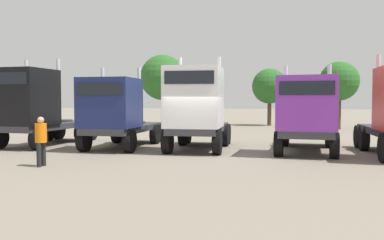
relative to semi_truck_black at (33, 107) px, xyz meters
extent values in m
plane|color=gray|center=(8.66, -0.90, -2.03)|extent=(200.00, 200.00, 0.00)
cube|color=#333338|center=(0.01, 1.25, -1.04)|extent=(2.26, 6.27, 0.30)
cube|color=black|center=(-0.01, -0.62, 0.48)|extent=(2.42, 2.53, 2.73)
cube|color=black|center=(-0.02, -1.89, 1.32)|extent=(2.10, 0.06, 0.55)
cylinder|color=silver|center=(0.96, 0.77, 0.78)|extent=(0.18, 0.18, 3.33)
cylinder|color=silver|center=(-0.94, 0.79, 0.78)|extent=(0.18, 0.18, 3.33)
cylinder|color=#333338|center=(0.03, 2.63, -0.83)|extent=(1.11, 1.11, 0.12)
cylinder|color=black|center=(1.09, -1.18, -1.48)|extent=(0.36, 1.09, 1.09)
cylinder|color=black|center=(1.13, 2.76, -1.48)|extent=(0.36, 1.09, 1.09)
cylinder|color=black|center=(-1.07, 2.79, -1.48)|extent=(0.36, 1.09, 1.09)
cylinder|color=black|center=(1.14, 3.86, -1.48)|extent=(0.36, 1.09, 1.09)
cylinder|color=black|center=(-1.06, 3.89, -1.48)|extent=(0.36, 1.09, 1.09)
cube|color=#333338|center=(4.43, 1.33, -1.09)|extent=(2.44, 6.30, 0.30)
cube|color=navy|center=(4.51, -0.62, 0.20)|extent=(2.49, 2.41, 2.28)
cube|color=black|center=(4.56, -1.80, 0.81)|extent=(2.10, 0.12, 0.55)
cylinder|color=silver|center=(5.41, 0.73, 0.50)|extent=(0.19, 0.19, 2.88)
cylinder|color=silver|center=(3.51, 0.65, 0.50)|extent=(0.19, 0.19, 2.88)
cylinder|color=#333338|center=(4.38, 2.70, -0.88)|extent=(1.14, 1.14, 0.12)
cylinder|color=black|center=(5.63, -1.03, -1.51)|extent=(0.39, 1.05, 1.04)
cylinder|color=black|center=(3.43, -1.12, -1.51)|extent=(0.39, 1.05, 1.04)
cylinder|color=black|center=(5.47, 2.88, -1.51)|extent=(0.39, 1.05, 1.04)
cylinder|color=black|center=(3.28, 2.80, -1.51)|extent=(0.39, 1.05, 1.04)
cylinder|color=black|center=(5.43, 3.98, -1.51)|extent=(0.39, 1.05, 1.04)
cylinder|color=black|center=(3.23, 3.90, -1.51)|extent=(0.39, 1.05, 1.04)
cube|color=#333338|center=(8.31, 1.34, -1.04)|extent=(2.57, 5.85, 0.30)
cube|color=white|center=(8.41, -0.22, 0.45)|extent=(2.56, 2.73, 2.69)
cube|color=black|center=(8.50, -1.53, 1.27)|extent=(2.10, 0.18, 0.55)
cylinder|color=silver|center=(9.27, 1.28, 0.75)|extent=(0.19, 0.19, 3.29)
cylinder|color=silver|center=(7.37, 1.15, 0.75)|extent=(0.19, 0.19, 3.29)
cylinder|color=#333338|center=(8.23, 2.60, -0.83)|extent=(1.17, 1.17, 0.12)
cylinder|color=black|center=(9.55, -0.74, -1.48)|extent=(0.42, 1.11, 1.09)
cylinder|color=black|center=(7.35, -0.88, -1.48)|extent=(0.42, 1.11, 1.09)
cylinder|color=black|center=(9.32, 2.67, -1.48)|extent=(0.42, 1.11, 1.09)
cylinder|color=black|center=(7.13, 2.52, -1.48)|extent=(0.42, 1.11, 1.09)
cylinder|color=black|center=(9.25, 3.77, -1.48)|extent=(0.42, 1.11, 1.09)
cylinder|color=black|center=(7.06, 3.62, -1.48)|extent=(0.42, 1.11, 1.09)
cube|color=#333338|center=(13.33, 1.79, -1.07)|extent=(2.44, 6.43, 0.30)
cube|color=purple|center=(13.26, -0.12, 0.20)|extent=(2.50, 2.62, 2.24)
cube|color=black|center=(13.21, -1.41, 0.80)|extent=(2.10, 0.12, 0.55)
cylinder|color=silver|center=(14.26, 1.25, 0.50)|extent=(0.19, 0.19, 2.84)
cylinder|color=silver|center=(12.36, 1.33, 0.50)|extent=(0.19, 0.19, 2.84)
cylinder|color=#333338|center=(13.38, 3.18, -0.86)|extent=(1.14, 1.14, 0.12)
cylinder|color=black|center=(14.33, -0.73, -1.50)|extent=(0.39, 1.07, 1.06)
cylinder|color=black|center=(12.14, -0.64, -1.50)|extent=(0.39, 1.07, 1.06)
cylinder|color=black|center=(14.49, 3.32, -1.50)|extent=(0.39, 1.07, 1.06)
cylinder|color=black|center=(12.29, 3.40, -1.50)|extent=(0.39, 1.07, 1.06)
cylinder|color=black|center=(14.53, 4.42, -1.50)|extent=(0.39, 1.07, 1.06)
cylinder|color=black|center=(12.33, 4.50, -1.50)|extent=(0.39, 1.07, 1.06)
cylinder|color=silver|center=(16.15, 0.60, 0.68)|extent=(0.19, 0.19, 3.09)
cylinder|color=black|center=(15.93, 2.44, -1.47)|extent=(0.39, 1.13, 1.12)
cylinder|color=black|center=(15.88, 3.54, -1.47)|extent=(0.39, 1.13, 1.12)
cylinder|color=black|center=(4.05, -5.14, -1.60)|extent=(0.16, 0.16, 0.86)
cylinder|color=black|center=(4.05, -5.42, -1.60)|extent=(0.16, 0.16, 0.86)
cylinder|color=orange|center=(4.05, -5.28, -0.83)|extent=(0.40, 0.40, 0.68)
sphere|color=tan|center=(4.05, -5.28, -0.38)|extent=(0.23, 0.23, 0.23)
cylinder|color=#4C3823|center=(0.52, 19.33, -0.62)|extent=(0.36, 0.36, 2.82)
sphere|color=#286023|center=(0.52, 19.33, 2.53)|extent=(4.35, 4.35, 4.35)
cylinder|color=#4C3823|center=(10.55, 20.77, -0.84)|extent=(0.36, 0.36, 2.38)
sphere|color=#286023|center=(10.55, 20.77, 1.67)|extent=(3.29, 3.29, 3.29)
cylinder|color=#4C3823|center=(16.31, 17.04, -0.70)|extent=(0.36, 0.36, 2.65)
sphere|color=#286023|center=(16.31, 17.04, 1.89)|extent=(3.18, 3.18, 3.18)
camera|label=1|loc=(12.70, -17.84, 0.31)|focal=37.92mm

